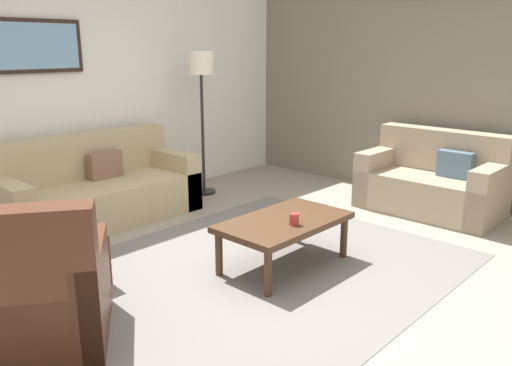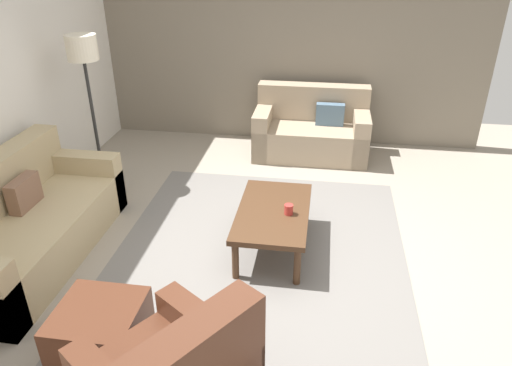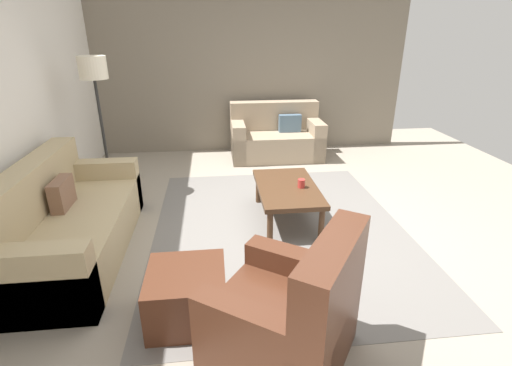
% 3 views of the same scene
% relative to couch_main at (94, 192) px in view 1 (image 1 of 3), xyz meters
% --- Properties ---
extents(ground_plane, '(8.00, 8.00, 0.00)m').
position_rel_couch_main_xyz_m(ground_plane, '(0.23, -2.10, -0.30)').
color(ground_plane, gray).
extents(rear_partition, '(6.00, 0.12, 2.80)m').
position_rel_couch_main_xyz_m(rear_partition, '(0.23, 0.50, 1.10)').
color(rear_partition, silver).
rests_on(rear_partition, ground_plane).
extents(stone_feature_panel, '(0.12, 5.20, 2.80)m').
position_rel_couch_main_xyz_m(stone_feature_panel, '(3.23, -2.10, 1.10)').
color(stone_feature_panel, slate).
rests_on(stone_feature_panel, ground_plane).
extents(area_rug, '(3.28, 2.65, 0.01)m').
position_rel_couch_main_xyz_m(area_rug, '(0.23, -2.10, -0.29)').
color(area_rug, slate).
rests_on(area_rug, ground_plane).
extents(couch_main, '(2.03, 0.89, 0.88)m').
position_rel_couch_main_xyz_m(couch_main, '(0.00, 0.00, 0.00)').
color(couch_main, tan).
rests_on(couch_main, ground_plane).
extents(couch_loveseat, '(0.80, 1.46, 0.88)m').
position_rel_couch_main_xyz_m(couch_loveseat, '(2.72, -2.45, 0.01)').
color(couch_loveseat, gray).
rests_on(couch_loveseat, ground_plane).
extents(armchair_leather, '(1.11, 1.11, 0.95)m').
position_rel_couch_main_xyz_m(armchair_leather, '(-1.47, -1.88, 0.01)').
color(armchair_leather, '#4C2819').
rests_on(armchair_leather, ground_plane).
extents(ottoman, '(0.56, 0.56, 0.40)m').
position_rel_couch_main_xyz_m(ottoman, '(-0.99, -1.20, -0.10)').
color(ottoman, '#4C2819').
rests_on(ottoman, ground_plane).
extents(coffee_table, '(1.10, 0.64, 0.41)m').
position_rel_couch_main_xyz_m(coffee_table, '(0.45, -2.21, 0.06)').
color(coffee_table, '#472D1C').
rests_on(coffee_table, ground_plane).
extents(cup, '(0.08, 0.08, 0.09)m').
position_rel_couch_main_xyz_m(cup, '(0.40, -2.35, 0.16)').
color(cup, '#B2332D').
rests_on(cup, coffee_table).
extents(lamp_standing, '(0.32, 0.32, 1.71)m').
position_rel_couch_main_xyz_m(lamp_standing, '(1.45, -0.08, 1.11)').
color(lamp_standing, black).
rests_on(lamp_standing, ground_plane).
extents(framed_artwork, '(0.89, 0.04, 0.52)m').
position_rel_couch_main_xyz_m(framed_artwork, '(-0.23, 0.41, 1.47)').
color(framed_artwork, black).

